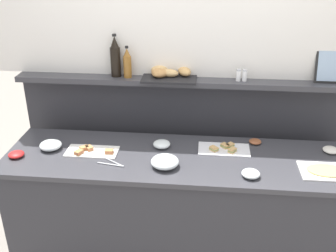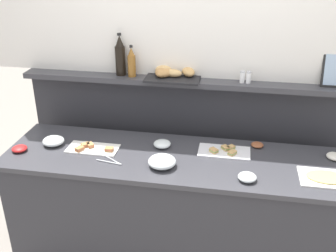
% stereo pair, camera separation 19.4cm
% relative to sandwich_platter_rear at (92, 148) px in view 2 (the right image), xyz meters
% --- Properties ---
extents(ground_plane, '(12.00, 12.00, 0.00)m').
position_rel_sandwich_platter_rear_xyz_m(ground_plane, '(0.62, 0.60, -0.92)').
color(ground_plane, gray).
extents(buffet_counter, '(2.43, 0.67, 0.91)m').
position_rel_sandwich_platter_rear_xyz_m(buffet_counter, '(0.62, -0.00, -0.46)').
color(buffet_counter, '#2D2D33').
rests_on(buffet_counter, ground_plane).
extents(back_ledge_unit, '(2.56, 0.22, 1.32)m').
position_rel_sandwich_platter_rear_xyz_m(back_ledge_unit, '(0.62, 0.51, -0.23)').
color(back_ledge_unit, '#2D2D33').
rests_on(back_ledge_unit, ground_plane).
extents(sandwich_platter_rear, '(0.36, 0.18, 0.04)m').
position_rel_sandwich_platter_rear_xyz_m(sandwich_platter_rear, '(0.00, 0.00, 0.00)').
color(sandwich_platter_rear, white).
rests_on(sandwich_platter_rear, buffet_counter).
extents(sandwich_platter_front, '(0.36, 0.19, 0.04)m').
position_rel_sandwich_platter_rear_xyz_m(sandwich_platter_front, '(0.92, 0.12, -0.00)').
color(sandwich_platter_front, silver).
rests_on(sandwich_platter_front, buffet_counter).
extents(cold_cuts_platter, '(0.34, 0.23, 0.02)m').
position_rel_sandwich_platter_rear_xyz_m(cold_cuts_platter, '(1.56, -0.11, -0.00)').
color(cold_cuts_platter, white).
rests_on(cold_cuts_platter, buffet_counter).
extents(glass_bowl_large, '(0.12, 0.12, 0.05)m').
position_rel_sandwich_platter_rear_xyz_m(glass_bowl_large, '(1.08, -0.21, 0.01)').
color(glass_bowl_large, silver).
rests_on(glass_bowl_large, buffet_counter).
extents(glass_bowl_medium, '(0.12, 0.12, 0.05)m').
position_rel_sandwich_platter_rear_xyz_m(glass_bowl_medium, '(0.48, 0.12, 0.01)').
color(glass_bowl_medium, silver).
rests_on(glass_bowl_medium, buffet_counter).
extents(glass_bowl_small, '(0.15, 0.15, 0.06)m').
position_rel_sandwich_platter_rear_xyz_m(glass_bowl_small, '(-0.30, 0.02, 0.02)').
color(glass_bowl_small, silver).
rests_on(glass_bowl_small, buffet_counter).
extents(glass_bowl_extra, '(0.18, 0.18, 0.07)m').
position_rel_sandwich_platter_rear_xyz_m(glass_bowl_extra, '(0.53, -0.14, 0.02)').
color(glass_bowl_extra, silver).
rests_on(glass_bowl_extra, buffet_counter).
extents(condiment_bowl_red, '(0.11, 0.11, 0.04)m').
position_rel_sandwich_platter_rear_xyz_m(condiment_bowl_red, '(-0.49, -0.11, 0.01)').
color(condiment_bowl_red, red).
rests_on(condiment_bowl_red, buffet_counter).
extents(condiment_bowl_dark, '(0.11, 0.11, 0.04)m').
position_rel_sandwich_platter_rear_xyz_m(condiment_bowl_dark, '(1.66, 0.16, 0.01)').
color(condiment_bowl_dark, silver).
rests_on(condiment_bowl_dark, buffet_counter).
extents(condiment_bowl_cream, '(0.09, 0.09, 0.03)m').
position_rel_sandwich_platter_rear_xyz_m(condiment_bowl_cream, '(1.15, 0.25, 0.01)').
color(condiment_bowl_cream, brown).
rests_on(condiment_bowl_cream, buffet_counter).
extents(serving_tongs, '(0.19, 0.11, 0.01)m').
position_rel_sandwich_platter_rear_xyz_m(serving_tongs, '(0.18, -0.14, -0.00)').
color(serving_tongs, '#B7BABF').
rests_on(serving_tongs, buffet_counter).
extents(wine_bottle_dark, '(0.08, 0.08, 0.32)m').
position_rel_sandwich_platter_rear_xyz_m(wine_bottle_dark, '(0.10, 0.45, 0.54)').
color(wine_bottle_dark, black).
rests_on(wine_bottle_dark, back_ledge_unit).
extents(vinegar_bottle_amber, '(0.06, 0.06, 0.24)m').
position_rel_sandwich_platter_rear_xyz_m(vinegar_bottle_amber, '(0.19, 0.43, 0.50)').
color(vinegar_bottle_amber, '#8E5B23').
rests_on(vinegar_bottle_amber, back_ledge_unit).
extents(salt_shaker, '(0.03, 0.03, 0.09)m').
position_rel_sandwich_platter_rear_xyz_m(salt_shaker, '(1.01, 0.43, 0.44)').
color(salt_shaker, white).
rests_on(salt_shaker, back_ledge_unit).
extents(pepper_shaker, '(0.03, 0.03, 0.09)m').
position_rel_sandwich_platter_rear_xyz_m(pepper_shaker, '(1.05, 0.43, 0.44)').
color(pepper_shaker, white).
rests_on(pepper_shaker, back_ledge_unit).
extents(bread_basket, '(0.40, 0.28, 0.08)m').
position_rel_sandwich_platter_rear_xyz_m(bread_basket, '(0.49, 0.45, 0.43)').
color(bread_basket, black).
rests_on(bread_basket, back_ledge_unit).
extents(framed_picture, '(0.18, 0.07, 0.24)m').
position_rel_sandwich_platter_rear_xyz_m(framed_picture, '(1.63, 0.47, 0.52)').
color(framed_picture, black).
rests_on(framed_picture, back_ledge_unit).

